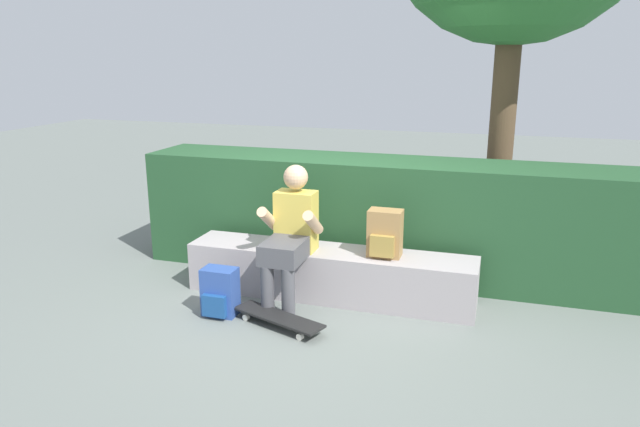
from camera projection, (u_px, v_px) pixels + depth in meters
The scene contains 7 objects.
ground_plane at pixel (321, 307), 5.00m from camera, with size 24.00×24.00×0.00m, color slate.
bench_main at pixel (330, 273), 5.17m from camera, with size 2.53×0.47×0.43m.
person_skater at pixel (291, 232), 4.95m from camera, with size 0.49×0.62×1.18m.
skateboard_near_person at pixel (278, 318), 4.63m from camera, with size 0.82×0.46×0.09m.
backpack_on_bench at pixel (385, 234), 4.91m from camera, with size 0.28×0.23×0.40m.
backpack_on_ground at pixel (220, 293), 4.81m from camera, with size 0.28×0.23×0.40m.
hedge_row at pixel (400, 219), 5.63m from camera, with size 5.05×0.75×1.12m.
Camera 1 is at (1.37, -4.40, 2.08)m, focal length 32.99 mm.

